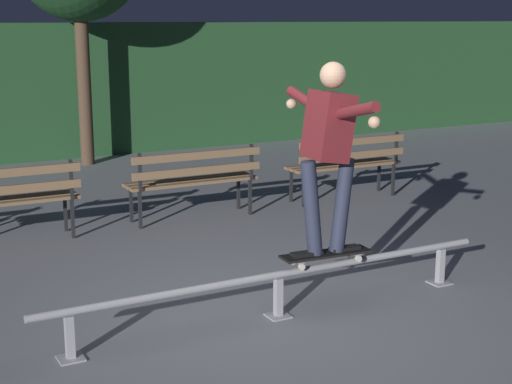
{
  "coord_description": "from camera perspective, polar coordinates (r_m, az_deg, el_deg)",
  "views": [
    {
      "loc": [
        -2.93,
        -5.05,
        2.36
      ],
      "look_at": [
        0.23,
        0.84,
        0.85
      ],
      "focal_mm": 54.15,
      "sensor_mm": 36.0,
      "label": 1
    }
  ],
  "objects": [
    {
      "name": "skateboarder",
      "position": [
        6.18,
        5.38,
        3.69
      ],
      "size": [
        0.63,
        1.41,
        1.56
      ],
      "color": "black",
      "rests_on": "skateboard"
    },
    {
      "name": "park_bench_left_center",
      "position": [
        8.52,
        -18.22,
        -0.26
      ],
      "size": [
        1.61,
        0.43,
        0.88
      ],
      "color": "black",
      "rests_on": "ground"
    },
    {
      "name": "ground_plane",
      "position": [
        6.3,
        1.82,
        -9.28
      ],
      "size": [
        90.0,
        90.0,
        0.0
      ],
      "primitive_type": "plane",
      "color": "slate"
    },
    {
      "name": "hedge_backdrop",
      "position": [
        13.92,
        -16.06,
        7.23
      ],
      "size": [
        24.0,
        1.2,
        2.28
      ],
      "primitive_type": "cube",
      "color": "#234C28",
      "rests_on": "ground"
    },
    {
      "name": "park_bench_right_center",
      "position": [
        9.14,
        -4.61,
        1.19
      ],
      "size": [
        1.61,
        0.43,
        0.88
      ],
      "color": "black",
      "rests_on": "ground"
    },
    {
      "name": "grind_rail",
      "position": [
        6.22,
        1.66,
        -6.63
      ],
      "size": [
        3.98,
        0.18,
        0.38
      ],
      "color": "#9E9EA3",
      "rests_on": "ground"
    },
    {
      "name": "park_bench_rightmost",
      "position": [
        10.19,
        6.74,
        2.35
      ],
      "size": [
        1.61,
        0.43,
        0.88
      ],
      "color": "black",
      "rests_on": "ground"
    },
    {
      "name": "skateboard",
      "position": [
        6.4,
        5.18,
        -4.61
      ],
      "size": [
        0.79,
        0.25,
        0.09
      ],
      "color": "black",
      "rests_on": "grind_rail"
    }
  ]
}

